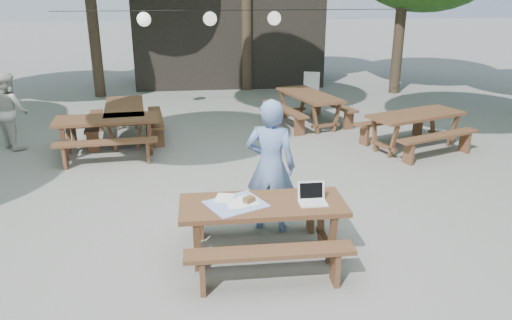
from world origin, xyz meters
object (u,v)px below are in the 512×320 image
at_px(main_picnic_table, 263,230).
at_px(picnic_table_nw, 109,136).
at_px(woman, 271,166).
at_px(plastic_chair, 311,96).
at_px(second_person, 10,110).

relative_size(main_picnic_table, picnic_table_nw, 0.97).
bearing_deg(main_picnic_table, woman, 75.23).
bearing_deg(plastic_chair, second_person, -140.93).
bearing_deg(second_person, main_picnic_table, 178.34).
height_order(picnic_table_nw, plastic_chair, plastic_chair).
distance_m(main_picnic_table, woman, 0.97).
xyz_separation_m(picnic_table_nw, second_person, (-2.03, 0.70, 0.40)).
relative_size(main_picnic_table, woman, 1.08).
height_order(picnic_table_nw, woman, woman).
bearing_deg(second_person, plastic_chair, -110.73).
bearing_deg(picnic_table_nw, plastic_chair, 31.87).
xyz_separation_m(picnic_table_nw, woman, (2.73, -3.51, 0.53)).
xyz_separation_m(woman, second_person, (-4.77, 4.21, -0.14)).
bearing_deg(main_picnic_table, second_person, 132.39).
xyz_separation_m(second_person, plastic_chair, (6.93, 2.99, -0.53)).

